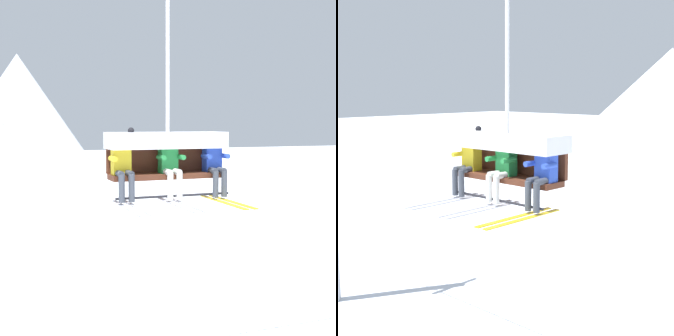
% 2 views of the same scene
% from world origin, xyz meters
% --- Properties ---
extents(mountain_peak_west, '(23.81, 23.81, 11.44)m').
position_xyz_m(mountain_peak_west, '(-24.44, 54.14, 5.72)').
color(mountain_peak_west, white).
rests_on(mountain_peak_west, ground_plane).
extents(chairlift_chair, '(2.20, 0.74, 4.62)m').
position_xyz_m(chairlift_chair, '(-0.78, -0.73, 5.43)').
color(chairlift_chair, '#512819').
extents(skier_yellow, '(0.48, 1.70, 1.34)m').
position_xyz_m(skier_yellow, '(-1.66, -0.94, 5.10)').
color(skier_yellow, yellow).
extents(skier_green, '(0.46, 1.70, 1.23)m').
position_xyz_m(skier_green, '(-0.78, -0.95, 5.08)').
color(skier_green, '#23843D').
extents(skier_blue, '(0.46, 1.70, 1.23)m').
position_xyz_m(skier_blue, '(0.11, -0.95, 5.08)').
color(skier_blue, '#2847B7').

